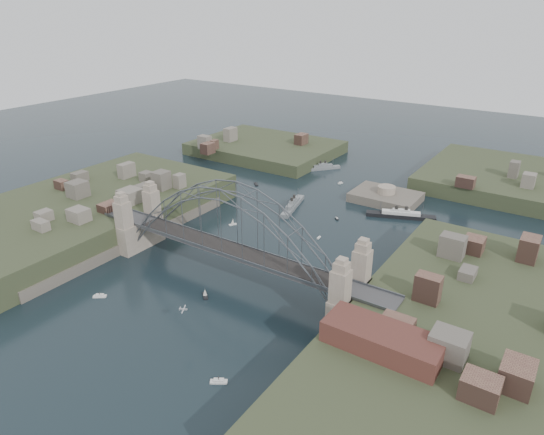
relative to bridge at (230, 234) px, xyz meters
The scene contains 23 objects.
ground 12.32m from the bridge, ahead, with size 500.00×500.00×0.00m, color black.
bridge is the anchor object (origin of this frame).
shore_west 58.25m from the bridge, behind, with size 50.50×90.00×12.00m.
shore_east 58.25m from the bridge, ahead, with size 50.50×90.00×12.00m.
headland_nw 110.41m from the bridge, 120.07° to the left, with size 60.00×45.00×9.00m, color #343C23.
headland_ne 121.38m from the bridge, 65.56° to the left, with size 70.00×55.00×9.50m, color #343C23.
fort_island 72.14m from the bridge, 80.27° to the left, with size 22.00×16.00×9.40m.
wharf_shed 46.23m from the bridge, 17.65° to the right, with size 20.00×8.00×4.00m, color #592D26.
finger_pier 49.40m from the bridge, 35.68° to the right, with size 4.00×22.00×1.40m, color #444346.
naval_cruiser_near 49.80m from the bridge, 103.40° to the left, with size 6.96×18.63×5.58m.
naval_cruiser_far 92.01m from the bridge, 104.18° to the left, with size 11.10×12.67×5.01m.
ocean_liner 64.18m from the bridge, 70.31° to the left, with size 21.02×10.58×5.26m.
aeroplane 24.82m from the bridge, 74.25° to the right, with size 1.71×2.66×0.42m.
small_boat_a 33.92m from the bridge, 127.41° to the left, with size 1.90×2.44×2.38m.
small_boat_b 34.96m from the bridge, 77.83° to the left, with size 0.72×1.79×0.45m.
small_boat_c 14.93m from the bridge, 91.39° to the right, with size 2.90×2.75×2.38m.
small_boat_d 50.90m from the bridge, 52.64° to the left, with size 2.31×1.26×2.38m.
small_boat_e 69.12m from the bridge, 120.41° to the left, with size 3.21×3.20×0.45m.
small_boat_f 48.59m from the bridge, 83.69° to the left, with size 1.62×1.42×1.43m.
small_boat_g 37.48m from the bridge, 55.37° to the right, with size 3.16×2.54×1.43m.
small_boat_h 78.56m from the bridge, 96.45° to the left, with size 1.47×2.20×1.43m.
small_boat_i 37.46m from the bridge, 30.64° to the left, with size 1.74×2.51×2.38m.
small_boat_j 33.09m from the bridge, 131.31° to the right, with size 3.00×2.55×1.43m.
Camera 1 is at (65.54, -79.76, 62.14)m, focal length 32.00 mm.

